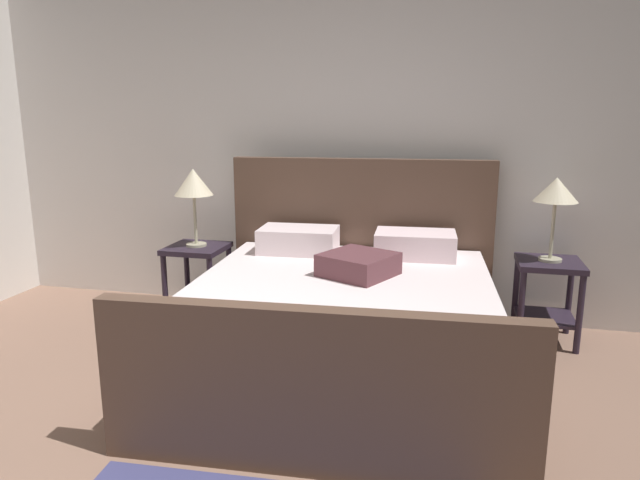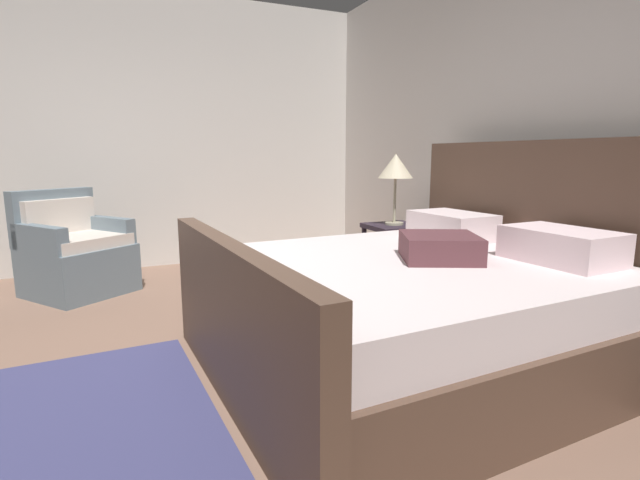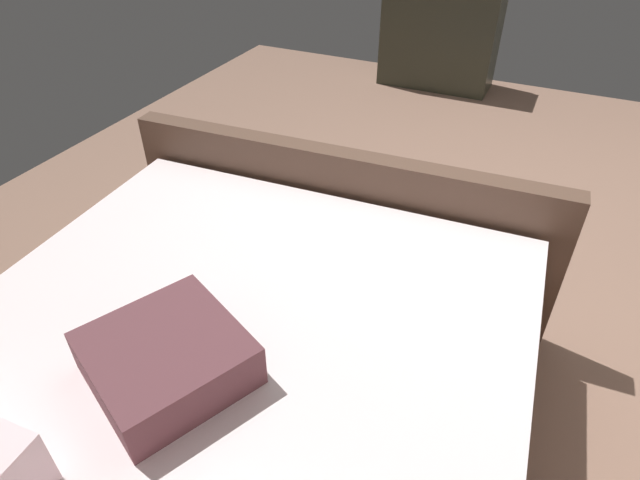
{
  "view_description": "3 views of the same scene",
  "coord_description": "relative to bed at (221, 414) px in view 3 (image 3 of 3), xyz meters",
  "views": [
    {
      "loc": [
        0.98,
        -1.65,
        1.62
      ],
      "look_at": [
        0.25,
        1.41,
        0.91
      ],
      "focal_mm": 31.82,
      "sensor_mm": 36.0,
      "label": 1
    },
    {
      "loc": [
        2.5,
        0.12,
        1.18
      ],
      "look_at": [
        0.36,
        1.06,
        0.77
      ],
      "focal_mm": 26.57,
      "sensor_mm": 36.0,
      "label": 2
    },
    {
      "loc": [
        -0.39,
        2.47,
        1.85
      ],
      "look_at": [
        0.25,
        1.1,
        0.71
      ],
      "focal_mm": 29.81,
      "sensor_mm": 36.0,
      "label": 3
    }
  ],
  "objects": [
    {
      "name": "area_rug",
      "position": [
        0.0,
        -1.74,
        -0.35
      ],
      "size": [
        1.77,
        1.23,
        0.01
      ],
      "primitive_type": "cube",
      "rotation": [
        0.0,
        0.0,
        0.06
      ],
      "color": "#3E3F6D",
      "rests_on": "ground"
    },
    {
      "name": "dresser",
      "position": [
        0.38,
        -4.14,
        0.08
      ],
      "size": [
        1.01,
        0.46,
        0.87
      ],
      "color": "#2E2F22",
      "rests_on": "ground"
    },
    {
      "name": "bed",
      "position": [
        0.0,
        0.0,
        0.0
      ],
      "size": [
        2.12,
        2.24,
        1.28
      ],
      "color": "brown",
      "rests_on": "ground"
    },
    {
      "name": "ground_plane",
      "position": [
        -0.35,
        -1.66,
        -0.37
      ],
      "size": [
        5.72,
        5.64,
        0.02
      ],
      "primitive_type": "cube",
      "color": "#886653"
    }
  ]
}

